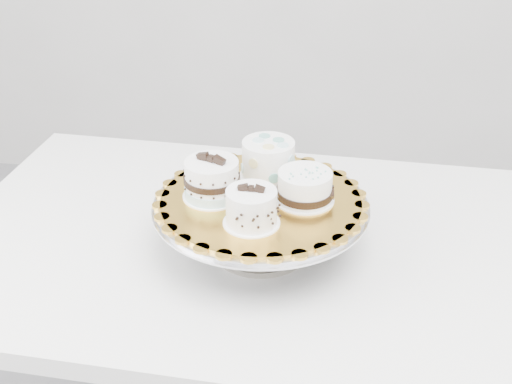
# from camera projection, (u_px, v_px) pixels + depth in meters

# --- Properties ---
(table) EXTENTS (1.24, 0.88, 0.75)m
(table) POSITION_uv_depth(u_px,v_px,m) (239.00, 267.00, 1.34)
(table) COLOR white
(table) RESTS_ON floor
(cake_stand) EXTENTS (0.41, 0.41, 0.11)m
(cake_stand) POSITION_uv_depth(u_px,v_px,m) (261.00, 217.00, 1.22)
(cake_stand) COLOR gray
(cake_stand) RESTS_ON table
(cake_board) EXTENTS (0.49, 0.49, 0.01)m
(cake_board) POSITION_uv_depth(u_px,v_px,m) (261.00, 200.00, 1.20)
(cake_board) COLOR orange
(cake_board) RESTS_ON cake_stand
(cake_swirl) EXTENTS (0.10, 0.10, 0.08)m
(cake_swirl) POSITION_uv_depth(u_px,v_px,m) (251.00, 208.00, 1.11)
(cake_swirl) COLOR white
(cake_swirl) RESTS_ON cake_board
(cake_banded) EXTENTS (0.13, 0.13, 0.09)m
(cake_banded) POSITION_uv_depth(u_px,v_px,m) (212.00, 181.00, 1.19)
(cake_banded) COLOR white
(cake_banded) RESTS_ON cake_board
(cake_dots) EXTENTS (0.13, 0.13, 0.08)m
(cake_dots) POSITION_uv_depth(u_px,v_px,m) (268.00, 159.00, 1.26)
(cake_dots) COLOR white
(cake_dots) RESTS_ON cake_board
(cake_ribbon) EXTENTS (0.12, 0.11, 0.06)m
(cake_ribbon) POSITION_uv_depth(u_px,v_px,m) (305.00, 187.00, 1.18)
(cake_ribbon) COLOR white
(cake_ribbon) RESTS_ON cake_board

